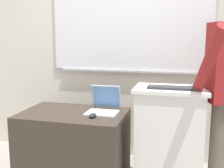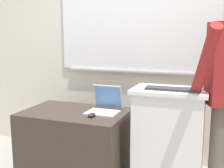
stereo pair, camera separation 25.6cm
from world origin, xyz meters
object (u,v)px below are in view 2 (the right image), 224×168
lectern_podium (168,143)px  laptop (105,104)px  side_desk (75,145)px  computer_mouse_by_laptop (92,115)px  wireless_keyboard (171,89)px

lectern_podium → laptop: 0.69m
side_desk → computer_mouse_by_laptop: size_ratio=9.91×
wireless_keyboard → computer_mouse_by_laptop: size_ratio=4.11×
lectern_podium → side_desk: bearing=-179.1°
wireless_keyboard → computer_mouse_by_laptop: (-0.68, -0.08, -0.27)m
side_desk → laptop: (0.28, 0.11, 0.41)m
side_desk → computer_mouse_by_laptop: (0.23, -0.11, 0.36)m
computer_mouse_by_laptop → lectern_podium: bearing=10.7°
computer_mouse_by_laptop → laptop: bearing=78.8°
wireless_keyboard → laptop: bearing=167.3°
laptop → wireless_keyboard: 0.69m
side_desk → computer_mouse_by_laptop: bearing=-26.0°
lectern_podium → wireless_keyboard: bearing=-76.4°
side_desk → wireless_keyboard: wireless_keyboard is taller
laptop → computer_mouse_by_laptop: laptop is taller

